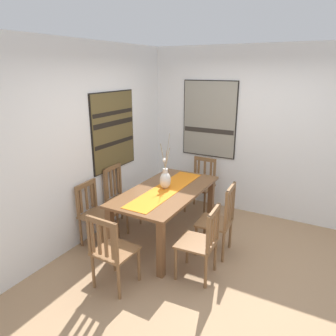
{
  "coord_description": "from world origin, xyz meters",
  "views": [
    {
      "loc": [
        -3.17,
        -1.17,
        2.35
      ],
      "look_at": [
        0.34,
        0.78,
        1.07
      ],
      "focal_mm": 33.63,
      "sensor_mm": 36.0,
      "label": 1
    }
  ],
  "objects_px": {
    "centerpiece_vase": "(165,179)",
    "painting_on_side_wall": "(209,119)",
    "chair_2": "(95,212)",
    "chair_3": "(112,250)",
    "dining_table": "(166,197)",
    "chair_1": "(120,196)",
    "chair_5": "(219,219)",
    "chair_4": "(201,184)",
    "chair_0": "(201,241)",
    "painting_on_back_wall": "(113,131)"
  },
  "relations": [
    {
      "from": "chair_1",
      "to": "chair_4",
      "type": "bearing_deg",
      "value": -36.48
    },
    {
      "from": "dining_table",
      "to": "chair_4",
      "type": "distance_m",
      "value": 1.18
    },
    {
      "from": "chair_2",
      "to": "painting_on_back_wall",
      "type": "relative_size",
      "value": 0.75
    },
    {
      "from": "dining_table",
      "to": "chair_3",
      "type": "height_order",
      "value": "chair_3"
    },
    {
      "from": "dining_table",
      "to": "chair_5",
      "type": "xyz_separation_m",
      "value": [
        0.03,
        -0.77,
        -0.16
      ]
    },
    {
      "from": "dining_table",
      "to": "chair_1",
      "type": "distance_m",
      "value": 0.83
    },
    {
      "from": "centerpiece_vase",
      "to": "painting_on_side_wall",
      "type": "distance_m",
      "value": 1.57
    },
    {
      "from": "chair_1",
      "to": "painting_on_side_wall",
      "type": "relative_size",
      "value": 0.74
    },
    {
      "from": "chair_0",
      "to": "chair_4",
      "type": "bearing_deg",
      "value": 23.36
    },
    {
      "from": "chair_0",
      "to": "chair_5",
      "type": "bearing_deg",
      "value": -0.3
    },
    {
      "from": "centerpiece_vase",
      "to": "chair_2",
      "type": "distance_m",
      "value": 1.06
    },
    {
      "from": "chair_0",
      "to": "chair_5",
      "type": "height_order",
      "value": "chair_5"
    },
    {
      "from": "painting_on_back_wall",
      "to": "painting_on_side_wall",
      "type": "relative_size",
      "value": 0.91
    },
    {
      "from": "dining_table",
      "to": "chair_0",
      "type": "bearing_deg",
      "value": -125.48
    },
    {
      "from": "centerpiece_vase",
      "to": "chair_1",
      "type": "relative_size",
      "value": 0.77
    },
    {
      "from": "chair_1",
      "to": "chair_3",
      "type": "height_order",
      "value": "chair_1"
    },
    {
      "from": "chair_0",
      "to": "chair_2",
      "type": "distance_m",
      "value": 1.58
    },
    {
      "from": "chair_5",
      "to": "painting_on_back_wall",
      "type": "relative_size",
      "value": 0.83
    },
    {
      "from": "painting_on_back_wall",
      "to": "painting_on_side_wall",
      "type": "bearing_deg",
      "value": -37.51
    },
    {
      "from": "chair_2",
      "to": "chair_1",
      "type": "bearing_deg",
      "value": 0.76
    },
    {
      "from": "centerpiece_vase",
      "to": "chair_0",
      "type": "height_order",
      "value": "centerpiece_vase"
    },
    {
      "from": "chair_2",
      "to": "chair_3",
      "type": "relative_size",
      "value": 0.98
    },
    {
      "from": "dining_table",
      "to": "chair_1",
      "type": "height_order",
      "value": "chair_1"
    },
    {
      "from": "painting_on_side_wall",
      "to": "chair_0",
      "type": "bearing_deg",
      "value": -159.46
    },
    {
      "from": "centerpiece_vase",
      "to": "chair_3",
      "type": "xyz_separation_m",
      "value": [
        -1.22,
        -0.03,
        -0.43
      ]
    },
    {
      "from": "painting_on_back_wall",
      "to": "painting_on_side_wall",
      "type": "distance_m",
      "value": 1.65
    },
    {
      "from": "dining_table",
      "to": "chair_1",
      "type": "relative_size",
      "value": 1.8
    },
    {
      "from": "chair_5",
      "to": "painting_on_side_wall",
      "type": "relative_size",
      "value": 0.75
    },
    {
      "from": "centerpiece_vase",
      "to": "painting_on_side_wall",
      "type": "relative_size",
      "value": 0.57
    },
    {
      "from": "chair_2",
      "to": "painting_on_back_wall",
      "type": "bearing_deg",
      "value": 14.54
    },
    {
      "from": "chair_5",
      "to": "dining_table",
      "type": "bearing_deg",
      "value": 91.92
    },
    {
      "from": "chair_2",
      "to": "chair_5",
      "type": "relative_size",
      "value": 0.91
    },
    {
      "from": "chair_0",
      "to": "painting_on_back_wall",
      "type": "height_order",
      "value": "painting_on_back_wall"
    },
    {
      "from": "chair_0",
      "to": "chair_1",
      "type": "distance_m",
      "value": 1.69
    },
    {
      "from": "chair_3",
      "to": "chair_2",
      "type": "bearing_deg",
      "value": 51.1
    },
    {
      "from": "chair_0",
      "to": "chair_1",
      "type": "xyz_separation_m",
      "value": [
        0.57,
        1.58,
        0.02
      ]
    },
    {
      "from": "chair_4",
      "to": "chair_5",
      "type": "relative_size",
      "value": 0.94
    },
    {
      "from": "chair_4",
      "to": "chair_1",
      "type": "bearing_deg",
      "value": 143.52
    },
    {
      "from": "chair_3",
      "to": "painting_on_back_wall",
      "type": "relative_size",
      "value": 0.77
    },
    {
      "from": "chair_3",
      "to": "painting_on_back_wall",
      "type": "height_order",
      "value": "painting_on_back_wall"
    },
    {
      "from": "chair_1",
      "to": "painting_on_side_wall",
      "type": "height_order",
      "value": "painting_on_side_wall"
    },
    {
      "from": "chair_1",
      "to": "chair_5",
      "type": "xyz_separation_m",
      "value": [
        -0.0,
        -1.59,
        0.0
      ]
    },
    {
      "from": "chair_5",
      "to": "chair_3",
      "type": "bearing_deg",
      "value": 147.48
    },
    {
      "from": "chair_2",
      "to": "painting_on_side_wall",
      "type": "relative_size",
      "value": 0.68
    },
    {
      "from": "chair_2",
      "to": "chair_4",
      "type": "relative_size",
      "value": 0.97
    },
    {
      "from": "chair_0",
      "to": "painting_on_back_wall",
      "type": "xyz_separation_m",
      "value": [
        0.71,
        1.76,
        0.99
      ]
    },
    {
      "from": "chair_0",
      "to": "painting_on_side_wall",
      "type": "bearing_deg",
      "value": 20.54
    },
    {
      "from": "chair_3",
      "to": "painting_on_back_wall",
      "type": "bearing_deg",
      "value": 36.07
    },
    {
      "from": "chair_2",
      "to": "chair_3",
      "type": "height_order",
      "value": "chair_3"
    },
    {
      "from": "chair_2",
      "to": "painting_on_side_wall",
      "type": "distance_m",
      "value": 2.42
    }
  ]
}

